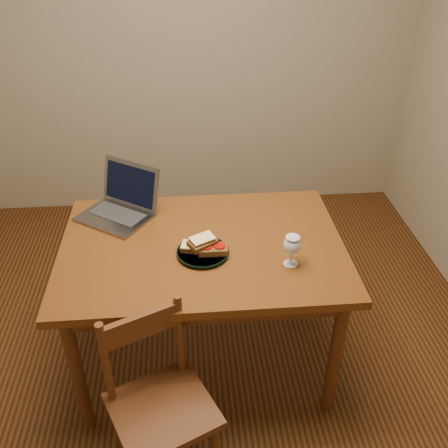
{
  "coord_description": "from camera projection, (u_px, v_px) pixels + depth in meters",
  "views": [
    {
      "loc": [
        -0.05,
        -1.92,
        2.08
      ],
      "look_at": [
        0.12,
        0.01,
        0.8
      ],
      "focal_mm": 40.0,
      "sensor_mm": 36.0,
      "label": 1
    }
  ],
  "objects": [
    {
      "name": "floor",
      "position": [
        203.0,
        349.0,
        2.75
      ],
      "size": [
        3.2,
        3.2,
        0.02
      ],
      "primitive_type": "cube",
      "color": "black",
      "rests_on": "ground"
    },
    {
      "name": "back_wall",
      "position": [
        187.0,
        34.0,
        3.37
      ],
      "size": [
        3.2,
        0.02,
        2.6
      ],
      "primitive_type": "cube",
      "color": "gray",
      "rests_on": "floor"
    },
    {
      "name": "table",
      "position": [
        203.0,
        259.0,
        2.34
      ],
      "size": [
        1.3,
        0.9,
        0.74
      ],
      "color": "#47250B",
      "rests_on": "floor"
    },
    {
      "name": "chair",
      "position": [
        159.0,
        398.0,
        1.95
      ],
      "size": [
        0.5,
        0.49,
        0.41
      ],
      "rotation": [
        0.0,
        0.0,
        0.43
      ],
      "color": "#44260E",
      "rests_on": "floor"
    },
    {
      "name": "plate",
      "position": [
        203.0,
        253.0,
        2.22
      ],
      "size": [
        0.23,
        0.23,
        0.02
      ],
      "primitive_type": "cylinder",
      "color": "black",
      "rests_on": "table"
    },
    {
      "name": "sandwich_cheese",
      "position": [
        194.0,
        247.0,
        2.21
      ],
      "size": [
        0.13,
        0.09,
        0.03
      ],
      "primitive_type": null,
      "rotation": [
        0.0,
        0.0,
        -0.27
      ],
      "color": "#381E0C",
      "rests_on": "plate"
    },
    {
      "name": "sandwich_tomato",
      "position": [
        213.0,
        248.0,
        2.2
      ],
      "size": [
        0.13,
        0.08,
        0.04
      ],
      "primitive_type": null,
      "rotation": [
        0.0,
        0.0,
        -0.01
      ],
      "color": "#381E0C",
      "rests_on": "plate"
    },
    {
      "name": "sandwich_top",
      "position": [
        202.0,
        242.0,
        2.2
      ],
      "size": [
        0.14,
        0.13,
        0.04
      ],
      "primitive_type": null,
      "rotation": [
        0.0,
        0.0,
        0.58
      ],
      "color": "#381E0C",
      "rests_on": "plate"
    },
    {
      "name": "milk_glass",
      "position": [
        292.0,
        251.0,
        2.13
      ],
      "size": [
        0.08,
        0.08,
        0.15
      ],
      "primitive_type": null,
      "color": "white",
      "rests_on": "table"
    },
    {
      "name": "laptop",
      "position": [
        122.0,
        202.0,
        2.49
      ],
      "size": [
        0.45,
        0.44,
        0.24
      ],
      "rotation": [
        0.0,
        0.0,
        -0.61
      ],
      "color": "slate",
      "rests_on": "table"
    }
  ]
}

